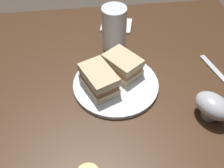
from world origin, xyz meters
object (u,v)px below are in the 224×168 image
plate (116,84)px  pint_glass (114,31)px  sandwich_half_right (99,80)px  napkin (116,25)px  sandwich_half_left (123,65)px  gravy_boat (213,106)px  fork (218,74)px

plate → pint_glass: 0.19m
sandwich_half_right → napkin: 0.33m
pint_glass → napkin: size_ratio=1.33×
sandwich_half_left → gravy_boat: (0.21, -0.18, 0.00)m
sandwich_half_left → gravy_boat: 0.28m
plate → sandwich_half_left: size_ratio=1.92×
gravy_boat → fork: bearing=60.3°
plate → gravy_boat: gravy_boat is taller
plate → napkin: size_ratio=2.28×
fork → pint_glass: bearing=-134.4°
sandwich_half_right → gravy_boat: size_ratio=1.11×
fork → sandwich_half_right: bearing=-100.9°
gravy_boat → fork: 0.17m
pint_glass → gravy_boat: (0.22, -0.33, -0.02)m
plate → napkin: 0.30m
napkin → plate: bearing=-97.9°
sandwich_half_right → pint_glass: bearing=70.9°
plate → pint_glass: (0.02, 0.18, 0.06)m
napkin → fork: (0.28, -0.29, -0.00)m
pint_glass → napkin: pint_glass is taller
napkin → fork: 0.40m
sandwich_half_left → sandwich_half_right: 0.09m
plate → fork: size_ratio=1.39×
plate → sandwich_half_left: sandwich_half_left is taller
napkin → pint_glass: bearing=-101.6°
sandwich_half_right → pint_glass: pint_glass is taller
sandwich_half_left → napkin: 0.26m
sandwich_half_right → sandwich_half_left: bearing=36.4°
sandwich_half_left → plate: bearing=-120.6°
sandwich_half_left → fork: sandwich_half_left is taller
gravy_boat → napkin: gravy_boat is taller
plate → fork: plate is taller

